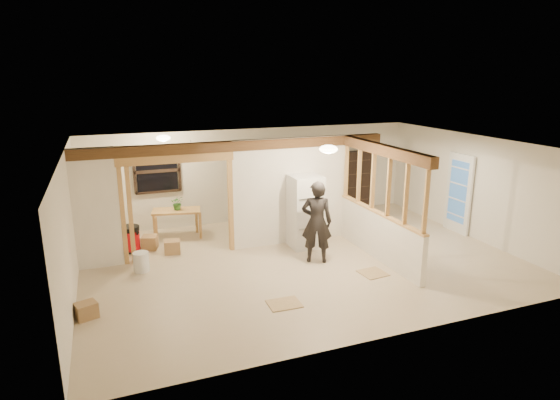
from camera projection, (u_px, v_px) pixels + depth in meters
name	position (u px, v px, depth m)	size (l,w,h in m)	color
floor	(302.00, 261.00, 10.09)	(9.00, 6.50, 0.01)	#C4AD92
ceiling	(304.00, 145.00, 9.43)	(9.00, 6.50, 0.01)	white
wall_back	(256.00, 175.00, 12.69)	(9.00, 0.01, 2.50)	silver
wall_front	(392.00, 261.00, 6.83)	(9.00, 0.01, 2.50)	silver
wall_left	(69.00, 229.00, 8.22)	(0.01, 6.50, 2.50)	silver
wall_right	(474.00, 187.00, 11.30)	(0.01, 6.50, 2.50)	silver
partition_left_stub	(96.00, 209.00, 9.46)	(0.90, 0.12, 2.50)	white
partition_center	(291.00, 191.00, 10.91)	(2.80, 0.12, 2.50)	white
doorway_frame	(179.00, 208.00, 10.06)	(2.46, 0.14, 2.20)	tan
header_beam_back	(240.00, 146.00, 10.21)	(7.00, 0.18, 0.22)	brown
header_beam_right	(383.00, 150.00, 9.65)	(0.18, 3.30, 0.22)	brown
pony_wall	(378.00, 236.00, 10.14)	(0.12, 3.20, 1.00)	white
stud_partition	(381.00, 184.00, 9.84)	(0.14, 3.20, 1.32)	tan
window_back	(157.00, 171.00, 11.65)	(1.12, 0.10, 1.10)	black
french_door	(459.00, 194.00, 11.70)	(0.12, 0.86, 2.00)	white
ceiling_dome_main	(328.00, 149.00, 9.09)	(0.36, 0.36, 0.16)	#FFEABF
ceiling_dome_util	(163.00, 138.00, 10.66)	(0.32, 0.32, 0.14)	#FFEABF
hanging_bulb	(191.00, 155.00, 10.28)	(0.07, 0.07, 0.07)	#FFD88C
refrigerator	(305.00, 211.00, 10.73)	(0.69, 0.67, 1.68)	silver
woman	(317.00, 222.00, 9.83)	(0.65, 0.42, 1.77)	black
work_table	(177.00, 224.00, 11.40)	(1.14, 0.57, 0.72)	tan
potted_plant	(178.00, 203.00, 11.27)	(0.31, 0.27, 0.34)	#22541D
shop_vac	(131.00, 239.00, 10.54)	(0.46, 0.46, 0.60)	#B0080D
bookshelf	(355.00, 181.00, 13.61)	(0.87, 0.29, 1.75)	black
bucket	(141.00, 262.00, 9.50)	(0.32, 0.32, 0.40)	silver
box_util_a	(172.00, 247.00, 10.48)	(0.35, 0.30, 0.30)	#A0794D
box_util_b	(150.00, 242.00, 10.73)	(0.33, 0.33, 0.31)	#A0794D
box_front	(86.00, 310.00, 7.68)	(0.33, 0.27, 0.27)	#A0794D
floor_panel_near	(373.00, 273.00, 9.43)	(0.50, 0.50, 0.02)	tan
floor_panel_far	(284.00, 304.00, 8.17)	(0.56, 0.45, 0.02)	tan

